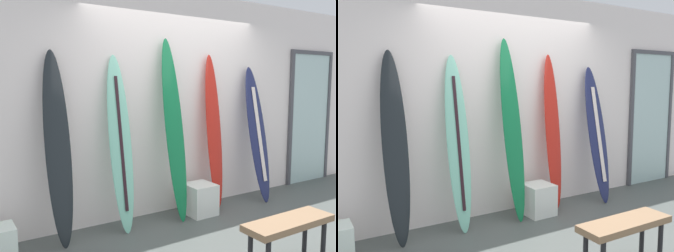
% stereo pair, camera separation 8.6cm
% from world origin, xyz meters
% --- Properties ---
extents(ground, '(8.00, 8.00, 0.04)m').
position_xyz_m(ground, '(0.00, 0.00, -0.02)').
color(ground, '#4B514E').
extents(wall_back, '(7.20, 0.20, 2.80)m').
position_xyz_m(wall_back, '(0.00, 1.30, 1.40)').
color(wall_back, white).
rests_on(wall_back, ground).
extents(surfboard_charcoal, '(0.26, 0.41, 2.00)m').
position_xyz_m(surfboard_charcoal, '(-1.59, 0.96, 1.00)').
color(surfboard_charcoal, black).
rests_on(surfboard_charcoal, ground).
extents(surfboard_seafoam, '(0.28, 0.44, 1.97)m').
position_xyz_m(surfboard_seafoam, '(-0.89, 0.97, 0.97)').
color(surfboard_seafoam, '#80D0B2').
rests_on(surfboard_seafoam, ground).
extents(surfboard_emerald, '(0.26, 0.45, 2.20)m').
position_xyz_m(surfboard_emerald, '(-0.20, 0.94, 1.10)').
color(surfboard_emerald, '#12713E').
rests_on(surfboard_emerald, ground).
extents(surfboard_crimson, '(0.24, 0.31, 2.03)m').
position_xyz_m(surfboard_crimson, '(0.47, 1.02, 1.01)').
color(surfboard_crimson, red).
rests_on(surfboard_crimson, ground).
extents(surfboard_navy, '(0.31, 0.49, 1.89)m').
position_xyz_m(surfboard_navy, '(1.18, 0.92, 0.93)').
color(surfboard_navy, '#1F244E').
rests_on(surfboard_navy, ground).
extents(display_block_center, '(0.35, 0.35, 0.39)m').
position_xyz_m(display_block_center, '(0.14, 0.86, 0.19)').
color(display_block_center, silver).
rests_on(display_block_center, ground).
extents(glass_door, '(1.02, 0.06, 2.18)m').
position_xyz_m(glass_door, '(2.65, 1.18, 1.12)').
color(glass_door, silver).
rests_on(glass_door, ground).
extents(bench, '(0.91, 0.29, 0.45)m').
position_xyz_m(bench, '(-0.01, -0.63, 0.38)').
color(bench, '#8B6949').
rests_on(bench, ground).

